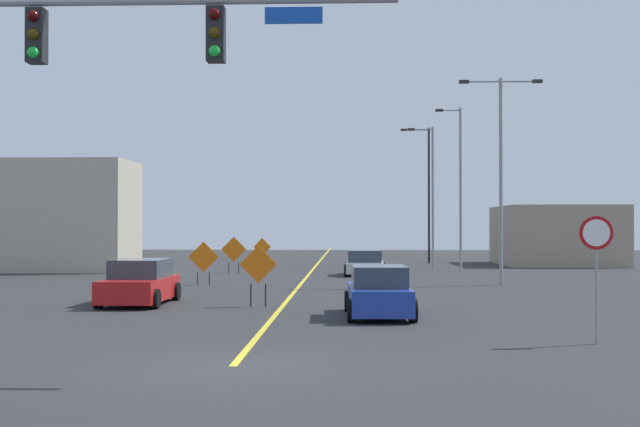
# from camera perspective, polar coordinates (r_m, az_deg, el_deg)

# --- Properties ---
(ground) EXTENTS (146.96, 146.96, 0.00)m
(ground) POSITION_cam_1_polar(r_m,az_deg,el_deg) (15.70, -6.15, -10.63)
(ground) COLOR #2D2D30
(road_centre_stripe) EXTENTS (0.16, 81.64, 0.01)m
(road_centre_stripe) POSITION_cam_1_polar(r_m,az_deg,el_deg) (56.24, -0.19, -3.57)
(road_centre_stripe) COLOR yellow
(road_centre_stripe) RESTS_ON ground
(traffic_signal_assembly) EXTENTS (10.49, 0.44, 7.29)m
(traffic_signal_assembly) POSITION_cam_1_polar(r_m,az_deg,el_deg) (16.72, -19.71, 8.96)
(traffic_signal_assembly) COLOR gray
(traffic_signal_assembly) RESTS_ON ground
(stop_sign) EXTENTS (0.76, 0.07, 2.88)m
(stop_sign) POSITION_cam_1_polar(r_m,az_deg,el_deg) (19.32, 18.83, -2.71)
(stop_sign) COLOR gray
(stop_sign) RESTS_ON ground
(street_lamp_far_left) EXTENTS (1.65, 0.24, 8.85)m
(street_lamp_far_left) POSITION_cam_1_polar(r_m,az_deg,el_deg) (51.25, 7.81, 1.57)
(street_lamp_far_left) COLOR gray
(street_lamp_far_left) RESTS_ON ground
(street_lamp_mid_right) EXTENTS (2.07, 0.24, 9.59)m
(street_lamp_mid_right) POSITION_cam_1_polar(r_m,az_deg,el_deg) (57.74, 7.52, 1.71)
(street_lamp_mid_right) COLOR black
(street_lamp_mid_right) RESTS_ON ground
(street_lamp_near_right) EXTENTS (1.54, 0.24, 9.60)m
(street_lamp_near_right) POSITION_cam_1_polar(r_m,az_deg,el_deg) (48.36, 9.74, 2.15)
(street_lamp_near_right) COLOR gray
(street_lamp_near_right) RESTS_ON ground
(street_lamp_far_right) EXTENTS (3.72, 0.24, 9.30)m
(street_lamp_far_right) POSITION_cam_1_polar(r_m,az_deg,el_deg) (37.39, 12.58, 3.42)
(street_lamp_far_right) COLOR gray
(street_lamp_far_right) RESTS_ON ground
(construction_sign_median_near) EXTENTS (1.12, 0.32, 1.90)m
(construction_sign_median_near) POSITION_cam_1_polar(r_m,az_deg,el_deg) (51.29, -4.08, -2.48)
(construction_sign_median_near) COLOR orange
(construction_sign_median_near) RESTS_ON ground
(construction_sign_left_shoulder) EXTENTS (1.25, 0.09, 2.02)m
(construction_sign_left_shoulder) POSITION_cam_1_polar(r_m,az_deg,el_deg) (26.85, -4.36, -3.81)
(construction_sign_left_shoulder) COLOR orange
(construction_sign_left_shoulder) RESTS_ON ground
(construction_sign_right_shoulder) EXTENTS (1.39, 0.16, 2.05)m
(construction_sign_right_shoulder) POSITION_cam_1_polar(r_m,az_deg,el_deg) (45.43, -6.07, -2.61)
(construction_sign_right_shoulder) COLOR orange
(construction_sign_right_shoulder) RESTS_ON ground
(construction_sign_left_lane) EXTENTS (1.37, 0.12, 1.94)m
(construction_sign_left_lane) POSITION_cam_1_polar(r_m,az_deg,el_deg) (36.88, -8.18, -3.14)
(construction_sign_left_lane) COLOR orange
(construction_sign_left_lane) RESTS_ON ground
(car_silver_distant) EXTENTS (2.25, 4.02, 1.35)m
(car_silver_distant) POSITION_cam_1_polar(r_m,az_deg,el_deg) (43.64, 3.19, -3.51)
(car_silver_distant) COLOR #B7BABF
(car_silver_distant) RESTS_ON ground
(car_red_approaching) EXTENTS (2.10, 4.27, 1.52)m
(car_red_approaching) POSITION_cam_1_polar(r_m,az_deg,el_deg) (28.30, -12.53, -4.79)
(car_red_approaching) COLOR red
(car_red_approaching) RESTS_ON ground
(car_blue_mid) EXTENTS (2.03, 4.14, 1.50)m
(car_blue_mid) POSITION_cam_1_polar(r_m,az_deg,el_deg) (23.89, 4.14, -5.58)
(car_blue_mid) COLOR #1E389E
(car_blue_mid) RESTS_ON ground
(roadside_building_west) EXTENTS (11.05, 5.36, 6.48)m
(roadside_building_west) POSITION_cam_1_polar(r_m,az_deg,el_deg) (50.71, -19.18, -0.16)
(roadside_building_west) COLOR #B2A893
(roadside_building_west) RESTS_ON ground
(roadside_building_east) EXTENTS (7.50, 8.85, 4.00)m
(roadside_building_east) POSITION_cam_1_polar(r_m,az_deg,el_deg) (57.73, 16.22, -1.48)
(roadside_building_east) COLOR gray
(roadside_building_east) RESTS_ON ground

